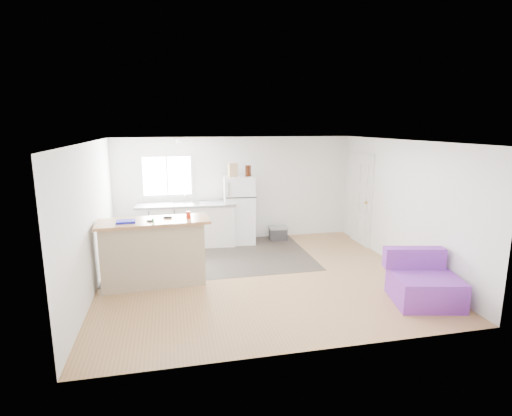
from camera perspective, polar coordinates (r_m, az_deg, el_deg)
The scene contains 19 objects.
room at distance 6.93m, azimuth 0.45°, elevation -0.44°, with size 5.51×5.01×2.41m.
vinyl_zone at distance 8.33m, azimuth -6.39°, elevation -6.94°, with size 4.05×2.50×0.00m, color #302A24.
window at distance 9.16m, azimuth -12.58°, elevation 4.51°, with size 1.18×0.06×0.98m.
interior_door at distance 9.33m, azimuth 14.82°, elevation 1.21°, with size 0.11×0.92×2.10m.
ceiling_fixture at distance 7.82m, azimuth -10.26°, elevation 9.36°, with size 0.30×0.30×0.07m, color white.
kitchen_cabinets at distance 9.04m, azimuth -9.89°, elevation -2.31°, with size 2.19×0.80×1.25m.
peninsula at distance 6.98m, azimuth -14.43°, elevation -6.11°, with size 1.86×0.80×1.12m.
refrigerator at distance 9.10m, azimuth -2.45°, elevation -0.26°, with size 0.71×0.68×1.54m.
cooler at distance 9.45m, azimuth 3.16°, elevation -3.59°, with size 0.43×0.31×0.32m.
purple_seat at distance 6.73m, azimuth 22.75°, elevation -9.94°, with size 1.11×1.08×0.77m.
cleaner_jug at distance 6.98m, azimuth -9.93°, elevation -9.71°, with size 0.16×0.14×0.30m.
mop at distance 6.96m, azimuth -14.46°, elevation -9.06°, with size 0.23×0.34×1.20m.
red_cup at distance 6.81m, azimuth -9.62°, elevation -0.98°, with size 0.08×0.08×0.12m, color red.
blue_tray at distance 6.77m, azimuth -18.09°, elevation -1.85°, with size 0.30×0.22×0.04m, color #1418BD.
tool_a at distance 6.90m, azimuth -12.51°, elevation -1.31°, with size 0.14×0.05×0.03m, color black.
tool_b at distance 6.74m, azimuth -14.93°, elevation -1.77°, with size 0.10×0.04×0.03m, color black.
cardboard_box at distance 8.87m, azimuth -3.33°, elevation 5.43°, with size 0.20×0.10×0.30m, color tan.
bottle_left at distance 8.91m, azimuth -1.32°, elevation 5.31°, with size 0.07×0.07×0.25m, color #3D190B.
bottle_right at distance 8.95m, azimuth -0.94°, elevation 5.34°, with size 0.07×0.07×0.25m, color #3D190B.
Camera 1 is at (-1.49, -6.61, 2.67)m, focal length 28.00 mm.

